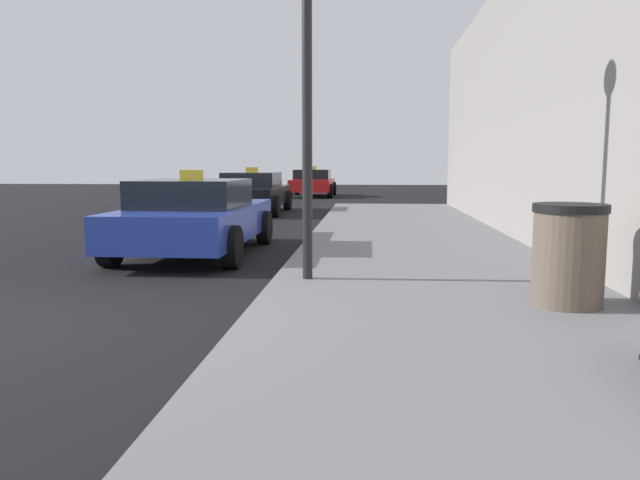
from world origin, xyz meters
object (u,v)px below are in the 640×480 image
at_px(trash_bin, 568,255).
at_px(car_blue, 195,216).
at_px(street_lamp, 307,27).
at_px(car_black, 253,192).
at_px(car_red, 313,183).

distance_m(trash_bin, car_blue, 6.27).
bearing_deg(trash_bin, street_lamp, 156.19).
relative_size(trash_bin, car_blue, 0.23).
height_order(car_blue, car_black, same).
bearing_deg(car_black, car_red, 84.66).
relative_size(street_lamp, car_black, 1.00).
height_order(trash_bin, car_black, car_black).
xyz_separation_m(trash_bin, street_lamp, (-2.67, 1.18, 2.44)).
height_order(street_lamp, car_blue, street_lamp).
distance_m(trash_bin, car_red, 23.15).
bearing_deg(car_blue, street_lamp, -51.95).
bearing_deg(car_blue, trash_bin, -39.27).
bearing_deg(car_black, street_lamp, -75.95).
distance_m(street_lamp, car_red, 21.73).
bearing_deg(trash_bin, car_blue, 140.73).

